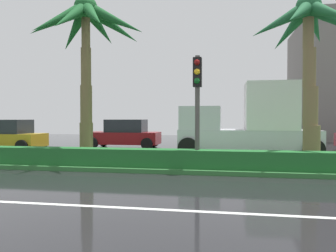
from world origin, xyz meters
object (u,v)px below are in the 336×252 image
(palm_tree_centre_left, at_px, (86,31))
(car_in_traffic_second, at_px, (125,134))
(car_in_traffic_leading, at_px, (5,136))
(traffic_signal_median_right, at_px, (197,91))
(palm_tree_centre, at_px, (309,37))
(box_truck_lead, at_px, (249,124))

(palm_tree_centre_left, relative_size, car_in_traffic_second, 1.50)
(palm_tree_centre_left, distance_m, car_in_traffic_leading, 8.92)
(traffic_signal_median_right, bearing_deg, palm_tree_centre, 24.14)
(box_truck_lead, bearing_deg, car_in_traffic_second, -23.68)
(box_truck_lead, bearing_deg, car_in_traffic_leading, -1.12)
(palm_tree_centre_left, height_order, car_in_traffic_leading, palm_tree_centre_left)
(car_in_traffic_leading, bearing_deg, traffic_signal_median_right, 154.01)
(palm_tree_centre_left, xyz_separation_m, palm_tree_centre, (8.35, 0.43, -0.47))
(palm_tree_centre_left, relative_size, box_truck_lead, 1.01)
(traffic_signal_median_right, bearing_deg, box_truck_lead, 68.72)
(palm_tree_centre_left, distance_m, traffic_signal_median_right, 5.30)
(palm_tree_centre, xyz_separation_m, car_in_traffic_leading, (-14.95, 3.67, -3.92))
(car_in_traffic_second, bearing_deg, car_in_traffic_leading, 25.77)
(palm_tree_centre, relative_size, car_in_traffic_leading, 1.43)
(palm_tree_centre, xyz_separation_m, traffic_signal_median_right, (-3.86, -1.73, -2.03))
(car_in_traffic_second, distance_m, box_truck_lead, 7.83)
(palm_tree_centre, bearing_deg, car_in_traffic_second, 143.95)
(traffic_signal_median_right, bearing_deg, palm_tree_centre_left, 163.89)
(traffic_signal_median_right, height_order, car_in_traffic_second, traffic_signal_median_right)
(car_in_traffic_leading, height_order, box_truck_lead, box_truck_lead)
(box_truck_lead, bearing_deg, palm_tree_centre, 118.52)
(palm_tree_centre, relative_size, traffic_signal_median_right, 1.65)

